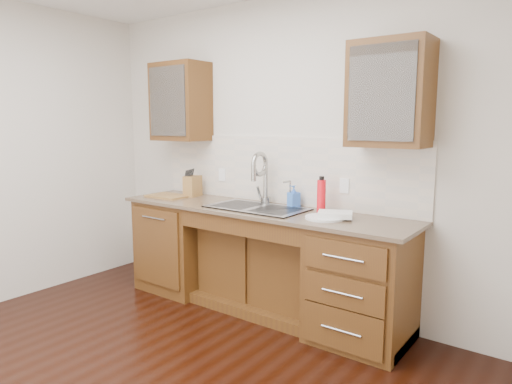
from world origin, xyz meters
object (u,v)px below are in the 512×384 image
Objects in this scene: soap_bottle at (294,196)px; knife_block at (193,186)px; plate at (325,218)px; cutting_board at (168,196)px; water_bottle at (321,196)px.

soap_bottle is 1.11m from knife_block.
plate is 1.56m from knife_block.
soap_bottle is 0.52m from plate.
knife_block is 0.51× the size of cutting_board.
knife_block is (-1.55, 0.18, 0.09)m from plate.
soap_bottle is at bearing 11.55° from cutting_board.
soap_bottle is 0.62× the size of plate.
plate is at bearing -7.72° from soap_bottle.
cutting_board is at bearing -144.34° from knife_block.
cutting_board is at bearing 179.76° from plate.
water_bottle is 0.28m from plate.
water_bottle is at bearing 125.28° from plate.
cutting_board is at bearing -145.03° from soap_bottle.
knife_block is at bearing -151.95° from soap_bottle.
plate is 0.77× the size of cutting_board.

